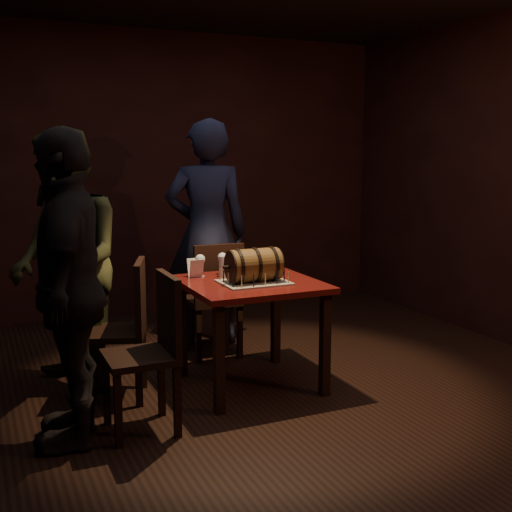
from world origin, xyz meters
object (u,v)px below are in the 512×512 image
at_px(pint_of_ale, 224,267).
at_px(person_left_front, 69,289).
at_px(chair_left_front, 153,344).
at_px(chair_left_rear, 126,322).
at_px(person_back, 207,233).
at_px(pub_table, 250,297).
at_px(barrel_cake, 254,265).
at_px(wine_glass_mid, 222,259).
at_px(wine_glass_right, 249,256).
at_px(chair_back, 215,294).
at_px(person_left_rear, 66,263).
at_px(wine_glass_left, 200,260).

distance_m(pint_of_ale, person_left_front, 1.30).
distance_m(pint_of_ale, chair_left_front, 0.99).
relative_size(chair_left_rear, person_back, 0.49).
xyz_separation_m(pub_table, person_back, (0.08, 1.10, 0.31)).
xyz_separation_m(pint_of_ale, person_back, (0.19, 0.88, 0.13)).
distance_m(barrel_cake, person_back, 1.18).
xyz_separation_m(pub_table, wine_glass_mid, (-0.09, 0.31, 0.23)).
xyz_separation_m(wine_glass_mid, pint_of_ale, (-0.02, -0.09, -0.04)).
xyz_separation_m(barrel_cake, wine_glass_right, (0.14, 0.40, -0.01)).
bearing_deg(chair_back, pint_of_ale, -102.92).
relative_size(chair_left_rear, person_left_rear, 0.52).
xyz_separation_m(chair_back, person_back, (0.09, 0.42, 0.43)).
relative_size(pub_table, person_left_rear, 0.50).
height_order(wine_glass_left, wine_glass_mid, same).
bearing_deg(wine_glass_left, pub_table, -49.12).
xyz_separation_m(pub_table, person_left_rear, (-1.17, 0.40, 0.26)).
bearing_deg(person_left_front, wine_glass_left, 139.46).
bearing_deg(chair_left_front, pub_table, 27.52).
relative_size(barrel_cake, person_left_rear, 0.23).
bearing_deg(wine_glass_left, pint_of_ale, -29.04).
distance_m(person_left_rear, person_left_front, 0.79).
bearing_deg(pint_of_ale, barrel_cake, -69.79).
height_order(pub_table, barrel_cake, barrel_cake).
xyz_separation_m(pub_table, chair_back, (-0.00, 0.68, -0.12)).
bearing_deg(pub_table, person_left_front, -163.01).
bearing_deg(wine_glass_left, chair_back, 56.20).
relative_size(wine_glass_right, chair_back, 0.17).
distance_m(pub_table, chair_left_front, 0.92).
relative_size(wine_glass_left, person_back, 0.08).
relative_size(person_back, person_left_rear, 1.06).
relative_size(wine_glass_left, pint_of_ale, 1.07).
xyz_separation_m(pub_table, person_left_front, (-1.26, -0.39, 0.24)).
bearing_deg(wine_glass_right, person_left_rear, 176.78).
relative_size(chair_back, person_left_front, 0.53).
height_order(barrel_cake, person_back, person_back).
height_order(barrel_cake, wine_glass_right, barrel_cake).
relative_size(pub_table, pint_of_ale, 6.00).
relative_size(barrel_cake, chair_left_rear, 0.44).
distance_m(wine_glass_mid, pint_of_ale, 0.10).
distance_m(wine_glass_left, chair_left_rear, 0.70).
distance_m(wine_glass_mid, person_left_rear, 1.09).
relative_size(pint_of_ale, person_back, 0.08).
relative_size(wine_glass_right, person_left_front, 0.09).
xyz_separation_m(chair_left_front, person_back, (0.89, 1.52, 0.43)).
relative_size(wine_glass_left, person_left_rear, 0.09).
distance_m(wine_glass_left, wine_glass_mid, 0.17).
xyz_separation_m(pub_table, pint_of_ale, (-0.11, 0.22, 0.18)).
relative_size(wine_glass_right, pint_of_ale, 1.07).
height_order(pub_table, person_left_rear, person_left_rear).
bearing_deg(pub_table, wine_glass_right, 67.57).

